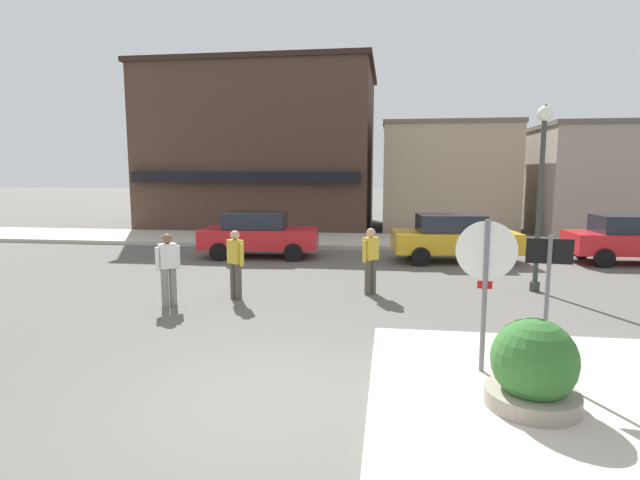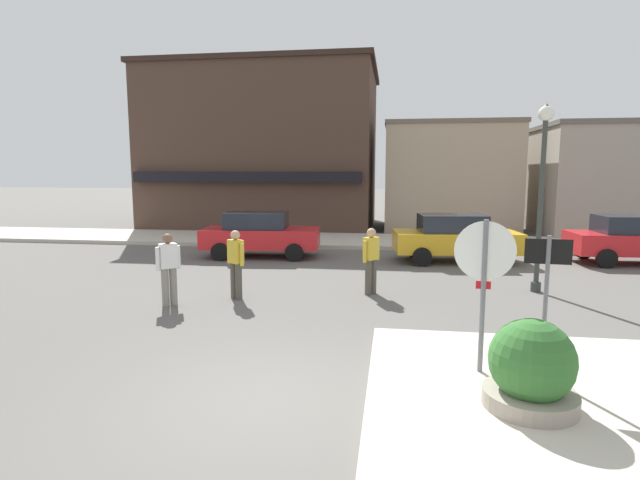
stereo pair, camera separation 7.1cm
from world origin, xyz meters
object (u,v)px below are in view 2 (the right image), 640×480
at_px(pedestrian_crossing_near, 169,267).
at_px(one_way_sign, 546,292).
at_px(parked_car_third, 635,239).
at_px(parked_car_nearest, 260,234).
at_px(stop_sign, 484,276).
at_px(parked_car_second, 455,237).
at_px(lamp_post, 543,171).
at_px(planter, 531,374).
at_px(pedestrian_crossing_far, 371,259).
at_px(pedestrian_kerb_side, 236,262).

bearing_deg(pedestrian_crossing_near, one_way_sign, -24.64).
bearing_deg(parked_car_third, one_way_sign, -118.96).
xyz_separation_m(parked_car_nearest, parked_car_third, (12.25, 0.44, 0.00)).
distance_m(stop_sign, pedestrian_crossing_near, 6.91).
xyz_separation_m(stop_sign, parked_car_second, (0.76, 9.69, -0.71)).
distance_m(lamp_post, pedestrian_crossing_near, 9.02).
height_order(stop_sign, planter, stop_sign).
xyz_separation_m(parked_car_nearest, pedestrian_crossing_far, (4.06, -4.82, 0.06)).
relative_size(stop_sign, pedestrian_kerb_side, 1.43).
bearing_deg(stop_sign, planter, -68.49).
bearing_deg(pedestrian_crossing_near, parked_car_nearest, 87.42).
relative_size(parked_car_nearest, pedestrian_crossing_near, 2.57).
bearing_deg(parked_car_nearest, pedestrian_kerb_side, -80.27).
bearing_deg(stop_sign, pedestrian_kerb_side, 140.69).
xyz_separation_m(one_way_sign, parked_car_second, (-0.06, 9.70, -0.52)).
bearing_deg(planter, stop_sign, 111.51).
relative_size(lamp_post, pedestrian_kerb_side, 2.82).
bearing_deg(pedestrian_kerb_side, parked_car_third, 28.72).
xyz_separation_m(stop_sign, lamp_post, (2.27, 5.73, 1.44)).
bearing_deg(parked_car_third, lamp_post, -133.38).
xyz_separation_m(stop_sign, planter, (0.41, -1.03, -0.96)).
relative_size(one_way_sign, pedestrian_crossing_near, 1.30).
xyz_separation_m(parked_car_second, parked_car_third, (5.67, 0.44, 0.00)).
bearing_deg(planter, lamp_post, 74.57).
relative_size(parked_car_nearest, pedestrian_kerb_side, 2.57).
relative_size(stop_sign, planter, 1.88).
distance_m(one_way_sign, pedestrian_kerb_side, 6.93).
height_order(one_way_sign, planter, one_way_sign).
height_order(planter, parked_car_nearest, parked_car_nearest).
distance_m(stop_sign, one_way_sign, 0.84).
xyz_separation_m(one_way_sign, pedestrian_crossing_near, (-6.93, 3.18, -0.46)).
bearing_deg(parked_car_third, stop_sign, -122.41).
bearing_deg(parked_car_second, stop_sign, -94.49).
bearing_deg(lamp_post, pedestrian_kerb_side, -165.99).
bearing_deg(parked_car_third, planter, -118.36).
distance_m(one_way_sign, pedestrian_crossing_near, 7.64).
relative_size(planter, parked_car_third, 0.30).
height_order(pedestrian_crossing_near, pedestrian_kerb_side, same).
distance_m(one_way_sign, parked_car_second, 9.72).
bearing_deg(planter, parked_car_second, 88.10).
distance_m(lamp_post, parked_car_third, 6.43).
height_order(parked_car_nearest, pedestrian_crossing_far, pedestrian_crossing_far).
bearing_deg(stop_sign, pedestrian_crossing_far, 109.88).
relative_size(planter, pedestrian_crossing_far, 0.76).
height_order(parked_car_nearest, pedestrian_crossing_near, pedestrian_crossing_near).
bearing_deg(stop_sign, parked_car_nearest, 120.98).
bearing_deg(pedestrian_crossing_near, parked_car_second, 43.51).
bearing_deg(planter, one_way_sign, 68.00).
distance_m(one_way_sign, parked_car_third, 11.61).
xyz_separation_m(planter, parked_car_second, (0.35, 10.72, 0.25)).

